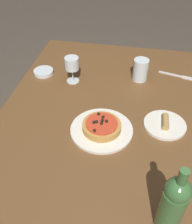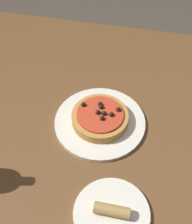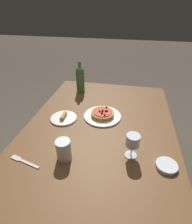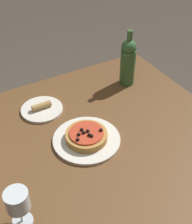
% 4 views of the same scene
% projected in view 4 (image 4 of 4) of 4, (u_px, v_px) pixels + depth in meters
% --- Properties ---
extents(dining_table, '(1.39, 0.99, 0.70)m').
position_uv_depth(dining_table, '(64.00, 163.00, 1.26)').
color(dining_table, brown).
rests_on(dining_table, ground_plane).
extents(dinner_plate, '(0.27, 0.27, 0.01)m').
position_uv_depth(dinner_plate, '(87.00, 140.00, 1.25)').
color(dinner_plate, white).
rests_on(dinner_plate, dining_table).
extents(pizza, '(0.17, 0.17, 0.05)m').
position_uv_depth(pizza, '(87.00, 136.00, 1.23)').
color(pizza, '#BC843D').
rests_on(pizza, dinner_plate).
extents(wine_glass, '(0.07, 0.07, 0.14)m').
position_uv_depth(wine_glass, '(17.00, 202.00, 0.91)').
color(wine_glass, silver).
rests_on(wine_glass, dining_table).
extents(wine_bottle, '(0.07, 0.07, 0.28)m').
position_uv_depth(wine_bottle, '(128.00, 61.00, 1.50)').
color(wine_bottle, '#3D6B38').
rests_on(wine_bottle, dining_table).
extents(side_plate, '(0.19, 0.19, 0.04)m').
position_uv_depth(side_plate, '(42.00, 109.00, 1.39)').
color(side_plate, white).
rests_on(side_plate, dining_table).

